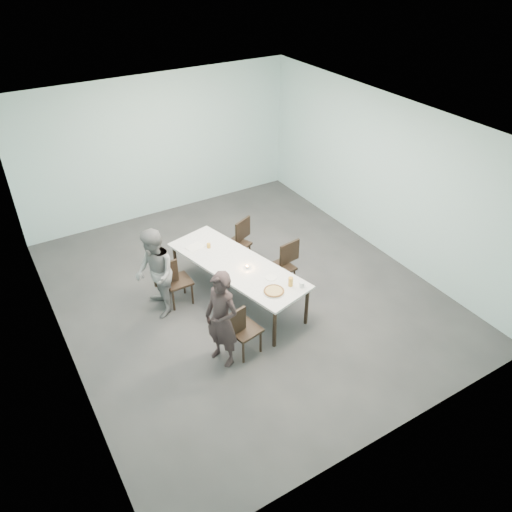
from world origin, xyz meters
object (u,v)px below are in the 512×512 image
chair_far_left (173,279)px  amber_tumbler (209,246)px  chair_near_left (240,328)px  side_plate (271,278)px  chair_near_right (284,263)px  tealight (247,267)px  diner_far (155,274)px  pizza (274,291)px  table (237,267)px  chair_far_right (239,240)px  water_tumbler (302,285)px  diner_near (222,320)px  beer_glass (291,282)px

chair_far_left → amber_tumbler: chair_far_left is taller
chair_near_left → side_plate: 1.05m
chair_near_left → chair_near_right: size_ratio=1.00×
tealight → chair_near_right: bearing=8.1°
chair_near_left → tealight: chair_near_left is taller
diner_far → pizza: bearing=51.6°
table → chair_near_right: size_ratio=3.15×
chair_far_right → water_tumbler: size_ratio=9.67×
chair_near_right → pizza: bearing=40.9°
diner_far → chair_near_right: bearing=83.4°
diner_near → side_plate: diner_near is taller
chair_near_left → amber_tumbler: 1.90m
table → chair_far_right: bearing=58.6°
chair_near_right → amber_tumbler: chair_near_right is taller
pizza → tealight: (-0.03, 0.75, 0.00)m
chair_near_right → chair_near_left: bearing=28.6°
amber_tumbler → chair_far_right: bearing=21.5°
side_plate → amber_tumbler: size_ratio=2.25×
pizza → amber_tumbler: (-0.29, 1.62, 0.02)m
chair_near_left → tealight: size_ratio=15.54×
table → amber_tumbler: 0.71m
chair_near_right → diner_near: diner_near is taller
chair_near_right → water_tumbler: chair_near_right is taller
chair_far_right → diner_far: bearing=-6.4°
chair_near_left → beer_glass: size_ratio=5.80×
chair_near_right → tealight: (-0.81, -0.12, 0.27)m
chair_far_right → water_tumbler: chair_far_right is taller
table → amber_tumbler: size_ratio=34.25×
chair_near_left → pizza: size_ratio=2.56×
beer_glass → tealight: (-0.34, 0.75, -0.05)m
chair_far_left → beer_glass: 2.00m
diner_far → pizza: (1.38, -1.35, -0.00)m
tealight → amber_tumbler: amber_tumbler is taller
tealight → amber_tumbler: (-0.26, 0.87, 0.02)m
pizza → side_plate: bearing=64.5°
chair_far_right → table: bearing=35.0°
chair_near_right → chair_far_right: same height
chair_near_right → amber_tumbler: (-1.07, 0.76, 0.29)m
diner_near → tealight: 1.34m
diner_far → chair_far_left: bearing=107.6°
chair_far_left → tealight: size_ratio=15.54×
chair_far_right → pizza: bearing=52.4°
pizza → diner_far: bearing=135.6°
chair_near_left → chair_far_left: same height
pizza → amber_tumbler: amber_tumbler is taller
pizza → water_tumbler: 0.45m
chair_near_left → chair_near_right: bearing=24.9°
chair_far_left → diner_far: 0.41m
chair_near_left → chair_near_right: same height
amber_tumbler → chair_near_right: bearing=-35.2°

